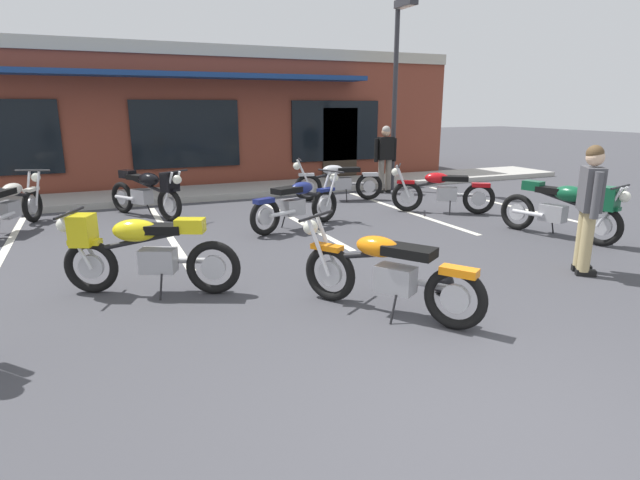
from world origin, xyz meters
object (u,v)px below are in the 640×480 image
(motorcycle_blue_standard, at_px, (338,181))
(motorcycle_orange_scrambler, at_px, (565,207))
(motorcycle_black_cruiser, at_px, (297,203))
(motorcycle_green_cafe_racer, at_px, (141,250))
(motorcycle_cream_vintage, at_px, (148,191))
(motorcycle_silver_naked, at_px, (442,191))
(helmet_on_pavement, at_px, (443,283))
(person_by_back_row, at_px, (589,202))
(parking_lot_lamp_post, at_px, (398,70))
(motorcycle_foreground_classic, at_px, (387,272))
(person_in_shorts_foreground, at_px, (385,155))
(motorcycle_red_sportbike, at_px, (11,205))

(motorcycle_blue_standard, xyz_separation_m, motorcycle_orange_scrambler, (1.87, -4.74, 0.07))
(motorcycle_black_cruiser, height_order, motorcycle_green_cafe_racer, same)
(motorcycle_cream_vintage, bearing_deg, motorcycle_orange_scrambler, -36.60)
(motorcycle_black_cruiser, relative_size, motorcycle_cream_vintage, 1.08)
(motorcycle_green_cafe_racer, bearing_deg, motorcycle_orange_scrambler, -0.93)
(motorcycle_black_cruiser, relative_size, motorcycle_orange_scrambler, 0.97)
(motorcycle_green_cafe_racer, bearing_deg, motorcycle_silver_naked, 22.11)
(motorcycle_silver_naked, distance_m, helmet_on_pavement, 4.89)
(helmet_on_pavement, bearing_deg, motorcycle_silver_naked, 53.59)
(motorcycle_orange_scrambler, bearing_deg, person_by_back_row, -131.78)
(person_by_back_row, relative_size, parking_lot_lamp_post, 0.36)
(motorcycle_black_cruiser, xyz_separation_m, motorcycle_green_cafe_racer, (-2.88, -2.38, 0.07))
(motorcycle_blue_standard, relative_size, motorcycle_orange_scrambler, 1.00)
(motorcycle_foreground_classic, bearing_deg, motorcycle_silver_naked, 47.51)
(motorcycle_orange_scrambler, relative_size, helmet_on_pavement, 7.94)
(parking_lot_lamp_post, bearing_deg, person_in_shorts_foreground, -152.20)
(motorcycle_black_cruiser, height_order, motorcycle_cream_vintage, same)
(motorcycle_red_sportbike, bearing_deg, helmet_on_pavement, -48.59)
(motorcycle_cream_vintage, xyz_separation_m, person_by_back_row, (4.82, -5.98, 0.42))
(motorcycle_silver_naked, height_order, parking_lot_lamp_post, parking_lot_lamp_post)
(helmet_on_pavement, bearing_deg, motorcycle_black_cruiser, 94.97)
(motorcycle_cream_vintage, bearing_deg, person_by_back_row, -51.16)
(motorcycle_foreground_classic, xyz_separation_m, helmet_on_pavement, (0.92, 0.24, -0.33))
(person_in_shorts_foreground, bearing_deg, motorcycle_orange_scrambler, -86.84)
(motorcycle_red_sportbike, distance_m, motorcycle_orange_scrambler, 9.49)
(motorcycle_silver_naked, height_order, motorcycle_blue_standard, same)
(motorcycle_foreground_classic, relative_size, motorcycle_red_sportbike, 0.92)
(motorcycle_red_sportbike, relative_size, motorcycle_cream_vintage, 1.08)
(motorcycle_black_cruiser, height_order, person_by_back_row, person_by_back_row)
(motorcycle_black_cruiser, xyz_separation_m, motorcycle_silver_naked, (3.23, 0.10, 0.00))
(motorcycle_red_sportbike, relative_size, motorcycle_orange_scrambler, 0.97)
(motorcycle_cream_vintage, xyz_separation_m, parking_lot_lamp_post, (6.25, 0.97, 2.49))
(motorcycle_red_sportbike, distance_m, person_by_back_row, 9.20)
(person_in_shorts_foreground, distance_m, person_by_back_row, 6.80)
(person_in_shorts_foreground, bearing_deg, parking_lot_lamp_post, 27.80)
(motorcycle_foreground_classic, bearing_deg, motorcycle_black_cruiser, 81.81)
(motorcycle_red_sportbike, distance_m, helmet_on_pavement, 7.57)
(motorcycle_foreground_classic, distance_m, motorcycle_red_sportbike, 7.19)
(person_by_back_row, xyz_separation_m, helmet_on_pavement, (-2.14, 0.11, -0.82))
(motorcycle_green_cafe_racer, bearing_deg, motorcycle_black_cruiser, 39.57)
(motorcycle_red_sportbike, bearing_deg, motorcycle_cream_vintage, 5.00)
(motorcycle_red_sportbike, relative_size, helmet_on_pavement, 7.69)
(person_in_shorts_foreground, xyz_separation_m, helmet_on_pavement, (-3.14, -6.62, -0.82))
(motorcycle_red_sportbike, relative_size, person_in_shorts_foreground, 1.19)
(motorcycle_orange_scrambler, xyz_separation_m, person_by_back_row, (-1.29, -1.45, 0.42))
(motorcycle_blue_standard, xyz_separation_m, helmet_on_pavement, (-1.57, -6.08, -0.33))
(motorcycle_red_sportbike, xyz_separation_m, motorcycle_black_cruiser, (4.67, -1.85, 0.00))
(motorcycle_blue_standard, xyz_separation_m, motorcycle_green_cafe_racer, (-4.77, -4.64, 0.07))
(motorcycle_cream_vintage, distance_m, person_in_shorts_foreground, 5.88)
(motorcycle_green_cafe_racer, bearing_deg, motorcycle_cream_vintage, 83.17)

